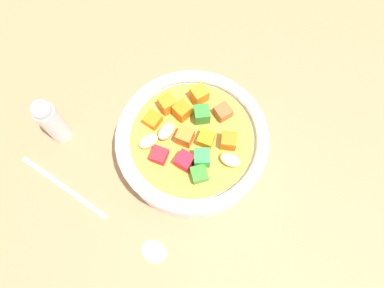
% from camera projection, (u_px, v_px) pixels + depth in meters
% --- Properties ---
extents(ground_plane, '(1.40, 1.40, 0.02)m').
position_uv_depth(ground_plane, '(192.00, 154.00, 0.47)').
color(ground_plane, '#9E754F').
extents(soup_bowl_main, '(0.18, 0.18, 0.07)m').
position_uv_depth(soup_bowl_main, '(192.00, 143.00, 0.43)').
color(soup_bowl_main, white).
rests_on(soup_bowl_main, ground_plane).
extents(spoon, '(0.19, 0.14, 0.01)m').
position_uv_depth(spoon, '(104.00, 216.00, 0.42)').
color(spoon, silver).
rests_on(spoon, ground_plane).
extents(pepper_shaker, '(0.03, 0.03, 0.09)m').
position_uv_depth(pepper_shaker, '(51.00, 121.00, 0.43)').
color(pepper_shaker, silver).
rests_on(pepper_shaker, ground_plane).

